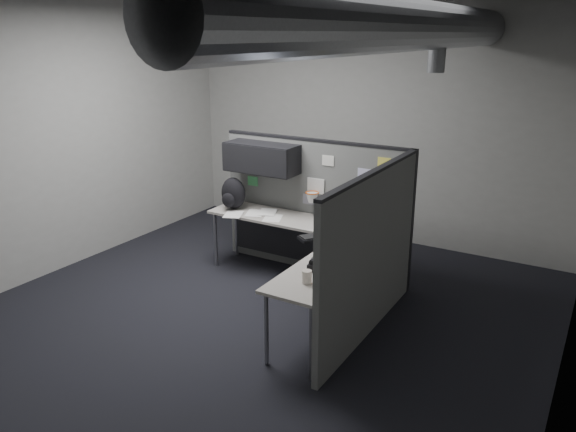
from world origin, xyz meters
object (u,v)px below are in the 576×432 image
Objects in this scene: desk at (307,240)px; backpack at (233,194)px; keyboard at (321,236)px; phone at (321,264)px; monitor at (369,212)px.

backpack is at bearing 168.52° from desk.
phone reaches higher than keyboard.
phone reaches higher than desk.
phone is (0.38, -0.72, 0.02)m from keyboard.
desk is at bearing 140.71° from keyboard.
backpack is at bearing 148.64° from phone.
keyboard is 1.89× the size of phone.
monitor is 1.90× the size of phone.
backpack is at bearing 154.26° from keyboard.
monitor reaches higher than backpack.
backpack is (-1.41, 0.37, 0.17)m from keyboard.
backpack is at bearing 160.80° from monitor.
desk is 1.06m from phone.
monitor is 1.30× the size of backpack.
backpack is (-1.17, 0.24, 0.31)m from desk.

